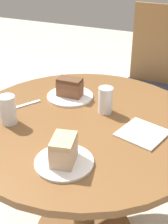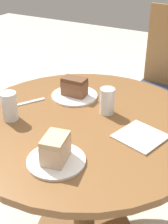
{
  "view_description": "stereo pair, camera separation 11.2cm",
  "coord_description": "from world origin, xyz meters",
  "px_view_note": "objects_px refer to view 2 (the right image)",
  "views": [
    {
      "loc": [
        0.45,
        -1.05,
        1.4
      ],
      "look_at": [
        0.0,
        0.0,
        0.75
      ],
      "focal_mm": 50.0,
      "sensor_mm": 36.0,
      "label": 1
    },
    {
      "loc": [
        0.55,
        -1.0,
        1.4
      ],
      "look_at": [
        0.0,
        0.0,
        0.75
      ],
      "focal_mm": 50.0,
      "sensor_mm": 36.0,
      "label": 2
    }
  ],
  "objects_px": {
    "chair": "(167,86)",
    "glass_water": "(107,102)",
    "cake_slice_near": "(56,148)",
    "plate_far": "(75,96)",
    "cake_slice_far": "(74,87)",
    "plate_near": "(56,161)",
    "glass_lemonade": "(10,108)"
  },
  "relations": [
    {
      "from": "plate_far",
      "to": "cake_slice_far",
      "type": "distance_m",
      "value": 0.05
    },
    {
      "from": "chair",
      "to": "plate_far",
      "type": "relative_size",
      "value": 4.52
    },
    {
      "from": "plate_far",
      "to": "cake_slice_far",
      "type": "relative_size",
      "value": 1.88
    },
    {
      "from": "cake_slice_far",
      "to": "glass_water",
      "type": "xyz_separation_m",
      "value": [
        0.21,
        -0.07,
        -0.0
      ]
    },
    {
      "from": "cake_slice_far",
      "to": "cake_slice_near",
      "type": "bearing_deg",
      "value": -66.67
    },
    {
      "from": "plate_near",
      "to": "glass_water",
      "type": "height_order",
      "value": "glass_water"
    },
    {
      "from": "chair",
      "to": "plate_near",
      "type": "distance_m",
      "value": 1.24
    },
    {
      "from": "chair",
      "to": "cake_slice_far",
      "type": "bearing_deg",
      "value": -109.35
    },
    {
      "from": "chair",
      "to": "cake_slice_near",
      "type": "distance_m",
      "value": 1.25
    },
    {
      "from": "cake_slice_near",
      "to": "glass_lemonade",
      "type": "height_order",
      "value": "glass_lemonade"
    },
    {
      "from": "chair",
      "to": "plate_near",
      "type": "bearing_deg",
      "value": -92.89
    },
    {
      "from": "chair",
      "to": "glass_water",
      "type": "relative_size",
      "value": 8.58
    },
    {
      "from": "chair",
      "to": "glass_lemonade",
      "type": "bearing_deg",
      "value": -110.18
    },
    {
      "from": "plate_far",
      "to": "cake_slice_near",
      "type": "distance_m",
      "value": 0.51
    },
    {
      "from": "cake_slice_far",
      "to": "glass_lemonade",
      "type": "xyz_separation_m",
      "value": [
        -0.13,
        -0.32,
        0.0
      ]
    },
    {
      "from": "cake_slice_near",
      "to": "glass_lemonade",
      "type": "relative_size",
      "value": 0.98
    },
    {
      "from": "plate_far",
      "to": "cake_slice_near",
      "type": "xyz_separation_m",
      "value": [
        0.2,
        -0.47,
        0.05
      ]
    },
    {
      "from": "plate_far",
      "to": "cake_slice_near",
      "type": "height_order",
      "value": "cake_slice_near"
    },
    {
      "from": "chair",
      "to": "cake_slice_near",
      "type": "relative_size",
      "value": 8.41
    },
    {
      "from": "plate_near",
      "to": "glass_water",
      "type": "distance_m",
      "value": 0.4
    },
    {
      "from": "plate_near",
      "to": "glass_water",
      "type": "bearing_deg",
      "value": 89.13
    },
    {
      "from": "plate_near",
      "to": "plate_far",
      "type": "bearing_deg",
      "value": 113.33
    },
    {
      "from": "plate_far",
      "to": "glass_water",
      "type": "distance_m",
      "value": 0.22
    },
    {
      "from": "cake_slice_far",
      "to": "glass_lemonade",
      "type": "bearing_deg",
      "value": -112.54
    },
    {
      "from": "plate_far",
      "to": "glass_lemonade",
      "type": "bearing_deg",
      "value": -112.54
    },
    {
      "from": "chair",
      "to": "glass_lemonade",
      "type": "xyz_separation_m",
      "value": [
        -0.4,
        -1.07,
        0.24
      ]
    },
    {
      "from": "cake_slice_near",
      "to": "plate_near",
      "type": "bearing_deg",
      "value": 0.0
    },
    {
      "from": "chair",
      "to": "cake_slice_far",
      "type": "height_order",
      "value": "chair"
    },
    {
      "from": "plate_far",
      "to": "cake_slice_far",
      "type": "xyz_separation_m",
      "value": [
        0.0,
        0.0,
        0.05
      ]
    },
    {
      "from": "plate_near",
      "to": "glass_water",
      "type": "xyz_separation_m",
      "value": [
        0.01,
        0.4,
        0.05
      ]
    },
    {
      "from": "glass_lemonade",
      "to": "plate_far",
      "type": "bearing_deg",
      "value": 67.46
    },
    {
      "from": "plate_far",
      "to": "glass_water",
      "type": "xyz_separation_m",
      "value": [
        0.21,
        -0.07,
        0.05
      ]
    }
  ]
}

